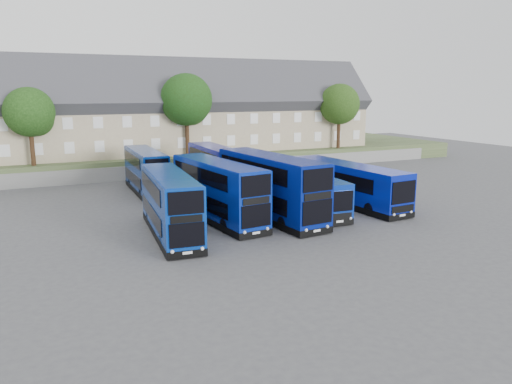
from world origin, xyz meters
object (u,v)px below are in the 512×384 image
object	(u,v)px
tree_east	(340,106)
dd_front_mid	(218,192)
dd_front_left	(170,206)
tree_west	(31,114)
tree_far	(347,101)
tree_mid	(187,102)
coach_east_a	(306,192)

from	to	relation	value
tree_east	dd_front_mid	bearing A→B (deg)	-139.90
dd_front_left	tree_west	size ratio (longest dim) A/B	1.35
tree_west	tree_east	world-z (taller)	tree_east
tree_far	dd_front_mid	bearing A→B (deg)	-137.82
tree_east	tree_far	size ratio (longest dim) A/B	0.94
tree_far	tree_mid	bearing A→B (deg)	-165.96
tree_mid	tree_east	bearing A→B (deg)	-1.43
coach_east_a	dd_front_left	bearing A→B (deg)	-163.80
coach_east_a	tree_east	size ratio (longest dim) A/B	1.34
coach_east_a	tree_east	xyz separation A→B (m)	(17.11, 20.54, 5.94)
tree_east	dd_front_left	bearing A→B (deg)	-141.37
dd_front_left	tree_far	bearing A→B (deg)	46.19
tree_east	tree_far	bearing A→B (deg)	49.40
dd_front_mid	tree_east	xyz separation A→B (m)	(24.52, 20.65, 5.28)
tree_west	tree_far	xyz separation A→B (m)	(42.00, 7.00, 0.68)
dd_front_mid	tree_west	xyz separation A→B (m)	(-11.48, 20.65, 4.94)
dd_front_mid	coach_east_a	distance (m)	7.44
coach_east_a	dd_front_mid	bearing A→B (deg)	-174.59
dd_front_mid	tree_mid	xyz separation A→B (m)	(4.52, 21.15, 5.96)
tree_west	dd_front_mid	bearing A→B (deg)	-60.93
tree_mid	tree_east	size ratio (longest dim) A/B	1.12
dd_front_left	tree_far	xyz separation A→B (m)	(34.68, 29.92, 5.74)
dd_front_left	dd_front_mid	world-z (taller)	dd_front_mid
tree_mid	tree_far	size ratio (longest dim) A/B	1.06
coach_east_a	tree_mid	world-z (taller)	tree_mid
dd_front_left	dd_front_mid	distance (m)	4.74
dd_front_mid	tree_far	xyz separation A→B (m)	(30.52, 27.65, 5.62)
tree_east	tree_far	world-z (taller)	tree_far
dd_front_left	tree_east	bearing A→B (deg)	44.03
tree_east	tree_west	bearing A→B (deg)	-180.00
dd_front_mid	tree_west	world-z (taller)	tree_west
tree_west	coach_east_a	bearing A→B (deg)	-47.40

